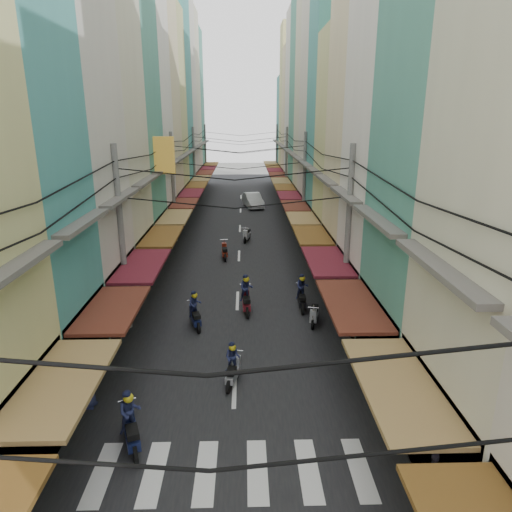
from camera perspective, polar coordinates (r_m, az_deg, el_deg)
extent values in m
plane|color=slate|center=(18.60, -2.58, -12.77)|extent=(160.00, 160.00, 0.00)
cube|color=black|center=(37.30, -2.05, 2.72)|extent=(10.00, 80.00, 0.02)
cube|color=gray|center=(37.92, -11.92, 2.63)|extent=(3.00, 80.00, 0.06)
cube|color=gray|center=(37.79, 7.87, 2.79)|extent=(3.00, 80.00, 0.06)
cube|color=silver|center=(14.25, -18.70, -24.36)|extent=(0.55, 2.40, 0.01)
cube|color=silver|center=(13.93, -12.63, -24.90)|extent=(0.55, 2.40, 0.01)
cube|color=silver|center=(13.75, -6.29, -25.21)|extent=(0.55, 2.40, 0.01)
cube|color=silver|center=(13.71, 0.17, -25.24)|extent=(0.55, 2.40, 0.01)
cube|color=silver|center=(13.81, 6.59, -25.00)|extent=(0.55, 2.40, 0.01)
cube|color=silver|center=(14.05, 12.81, -24.49)|extent=(0.55, 2.40, 0.01)
cube|color=black|center=(13.86, -28.48, -18.81)|extent=(1.20, 4.52, 3.20)
cube|color=olive|center=(12.52, -23.09, -14.42)|extent=(1.80, 4.33, 0.12)
cube|color=#595651|center=(11.60, -27.79, -1.26)|extent=(0.50, 4.23, 0.15)
cube|color=black|center=(17.35, -21.92, -10.44)|extent=(1.20, 4.13, 3.20)
cube|color=#5D271A|center=(16.30, -17.49, -6.32)|extent=(1.80, 3.96, 0.12)
cube|color=#595651|center=(15.61, -20.77, 3.92)|extent=(0.50, 3.87, 0.15)
cube|color=beige|center=(20.89, -26.70, 18.70)|extent=(6.00, 5.14, 20.93)
cube|color=black|center=(21.42, -17.70, -4.71)|extent=(1.20, 4.94, 3.20)
cube|color=maroon|center=(20.59, -14.04, -1.14)|extent=(1.80, 4.73, 0.12)
cube|color=#595651|center=(20.04, -16.48, 7.03)|extent=(0.50, 4.63, 0.15)
cube|color=beige|center=(25.56, -21.40, 14.75)|extent=(6.00, 4.95, 17.43)
cube|color=black|center=(26.02, -14.74, -0.61)|extent=(1.20, 4.75, 3.20)
cube|color=brown|center=(25.34, -11.67, 2.43)|extent=(1.80, 4.56, 0.12)
cube|color=#595651|center=(24.89, -13.58, 9.10)|extent=(0.50, 4.46, 0.15)
cube|color=teal|center=(30.32, -18.13, 14.20)|extent=(6.00, 4.99, 16.32)
cube|color=black|center=(30.69, -12.71, 2.21)|extent=(1.20, 4.80, 3.20)
cube|color=olive|center=(30.11, -10.07, 4.83)|extent=(1.80, 4.60, 0.12)
cube|color=#595651|center=(29.74, -11.64, 10.46)|extent=(0.50, 4.50, 0.15)
cube|color=silver|center=(35.02, -16.36, 20.01)|extent=(6.00, 4.65, 22.87)
cube|color=black|center=(35.30, -11.26, 4.23)|extent=(1.20, 4.46, 3.20)
cube|color=#5D271A|center=(34.79, -8.94, 6.52)|extent=(1.80, 4.27, 0.12)
cube|color=#595651|center=(34.47, -10.27, 11.40)|extent=(0.50, 4.18, 0.15)
cube|color=beige|center=(39.61, -14.44, 18.08)|extent=(6.00, 4.89, 20.58)
cube|color=black|center=(39.90, -10.15, 5.76)|extent=(1.20, 4.70, 3.20)
cube|color=maroon|center=(39.46, -8.08, 7.79)|extent=(1.80, 4.50, 0.12)
cube|color=#595651|center=(39.17, -9.23, 12.10)|extent=(0.50, 4.40, 0.15)
cube|color=#C9C57E|center=(44.21, -12.98, 16.62)|extent=(6.00, 4.52, 18.44)
cube|color=black|center=(44.48, -9.27, 6.95)|extent=(1.20, 4.34, 3.20)
cube|color=brown|center=(44.08, -7.41, 8.79)|extent=(1.80, 4.16, 0.12)
cube|color=#595651|center=(43.83, -8.42, 12.65)|extent=(0.50, 4.07, 0.15)
cube|color=teal|center=(49.00, -11.94, 17.97)|extent=(6.00, 5.20, 20.63)
cube|color=black|center=(49.23, -8.54, 7.95)|extent=(1.20, 4.99, 3.20)
cube|color=olive|center=(48.87, -6.84, 9.61)|extent=(1.80, 4.78, 0.12)
cube|color=#595651|center=(48.64, -7.75, 13.10)|extent=(0.50, 4.68, 0.15)
cube|color=beige|center=(54.05, -11.06, 19.54)|extent=(6.00, 4.94, 23.70)
cube|color=black|center=(54.21, -7.91, 8.81)|extent=(1.20, 4.74, 3.20)
cube|color=#5D271A|center=(53.88, -6.36, 10.31)|extent=(1.80, 4.55, 0.12)
cube|color=#595651|center=(53.68, -7.18, 13.48)|extent=(0.50, 4.45, 0.15)
cube|color=beige|center=(58.89, -10.18, 18.10)|extent=(6.00, 4.96, 21.12)
cube|color=black|center=(59.08, -7.39, 9.50)|extent=(1.20, 4.76, 3.20)
cube|color=maroon|center=(58.78, -5.96, 10.89)|extent=(1.80, 4.56, 0.12)
cube|color=#595651|center=(58.59, -6.71, 13.79)|extent=(0.50, 4.46, 0.15)
cube|color=teal|center=(63.84, -9.48, 17.49)|extent=(6.00, 5.04, 19.90)
cube|color=black|center=(64.02, -6.95, 10.09)|extent=(1.20, 4.84, 3.20)
cube|color=brown|center=(63.74, -5.62, 11.37)|extent=(1.80, 4.64, 0.12)
cube|color=#595651|center=(63.57, -6.31, 14.05)|extent=(0.50, 4.54, 0.15)
cube|color=#553F13|center=(28.63, -11.39, 12.24)|extent=(1.20, 0.40, 2.20)
cube|color=black|center=(13.32, 23.23, -19.59)|extent=(1.20, 4.78, 3.20)
cube|color=olive|center=(12.02, 17.29, -15.14)|extent=(1.80, 4.58, 0.12)
cube|color=#595651|center=(11.01, 21.86, -1.39)|extent=(0.50, 4.48, 0.15)
cube|color=teal|center=(16.53, 26.27, 9.40)|extent=(6.00, 5.03, 15.08)
cube|color=black|center=(17.27, 16.46, -9.99)|extent=(1.20, 4.83, 3.20)
cube|color=#5D271A|center=(16.29, 11.82, -5.88)|extent=(1.80, 4.63, 0.12)
cube|color=#595651|center=(15.56, 14.83, 4.43)|extent=(0.50, 4.53, 0.15)
cube|color=silver|center=(20.98, 21.13, 20.32)|extent=(6.00, 4.79, 21.66)
cube|color=black|center=(21.58, 12.60, -4.13)|extent=(1.20, 4.60, 3.20)
cube|color=maroon|center=(20.81, 8.83, -0.63)|extent=(1.80, 4.41, 0.12)
cube|color=#595651|center=(20.24, 11.05, 7.51)|extent=(0.50, 4.31, 0.15)
cube|color=beige|center=(25.34, 16.91, 18.91)|extent=(6.00, 4.52, 20.74)
cube|color=black|center=(25.86, 10.19, -0.41)|extent=(1.20, 4.34, 3.20)
cube|color=brown|center=(25.22, 7.01, 2.59)|extent=(1.80, 4.16, 0.12)
cube|color=#595651|center=(24.76, 8.77, 9.33)|extent=(0.50, 4.07, 0.15)
cube|color=#C9C57E|center=(29.55, 13.75, 12.36)|extent=(6.00, 4.12, 14.13)
cube|color=black|center=(29.94, 8.58, 2.07)|extent=(1.20, 3.96, 3.20)
cube|color=olive|center=(29.39, 5.81, 4.70)|extent=(1.80, 3.79, 0.12)
cube|color=#595651|center=(28.99, 7.29, 10.50)|extent=(0.50, 3.71, 0.15)
cube|color=teal|center=(33.61, 12.07, 16.02)|extent=(6.00, 4.40, 17.68)
cube|color=black|center=(34.02, 7.37, 3.94)|extent=(1.20, 4.23, 3.20)
cube|color=#5D271A|center=(33.54, 4.91, 6.27)|extent=(1.80, 4.05, 0.12)
cube|color=#595651|center=(33.19, 6.18, 11.36)|extent=(0.50, 3.96, 0.15)
cube|color=beige|center=(38.08, 10.68, 19.88)|extent=(6.00, 4.64, 22.59)
cube|color=black|center=(38.39, 6.37, 5.48)|extent=(1.20, 4.45, 3.20)
cube|color=maroon|center=(37.96, 4.17, 7.55)|extent=(1.80, 4.26, 0.12)
cube|color=#595651|center=(37.65, 5.28, 12.05)|extent=(0.50, 4.17, 0.15)
cube|color=beige|center=(42.29, 9.38, 18.73)|extent=(6.00, 4.00, 21.25)
cube|color=black|center=(42.60, 5.60, 6.65)|extent=(1.20, 3.84, 3.20)
cube|color=brown|center=(42.21, 3.61, 8.53)|extent=(1.80, 3.68, 0.12)
cube|color=#595651|center=(41.93, 4.59, 12.58)|extent=(0.50, 3.60, 0.15)
cube|color=teal|center=(46.74, 8.35, 19.25)|extent=(6.00, 5.01, 22.33)
cube|color=black|center=(47.00, 4.94, 7.65)|extent=(1.20, 4.81, 3.20)
cube|color=olive|center=(46.65, 3.13, 9.35)|extent=(1.80, 4.61, 0.12)
cube|color=#595651|center=(46.40, 4.01, 13.02)|extent=(0.50, 4.51, 0.15)
cube|color=silver|center=(51.65, 7.33, 17.62)|extent=(6.00, 5.00, 19.71)
cube|color=black|center=(51.92, 4.34, 8.56)|extent=(1.20, 4.80, 3.20)
cube|color=#5D271A|center=(51.60, 2.69, 10.10)|extent=(1.80, 4.60, 0.12)
cube|color=#595651|center=(51.38, 3.48, 13.42)|extent=(0.50, 4.50, 0.15)
cube|color=beige|center=(56.27, 6.55, 16.14)|extent=(6.00, 4.32, 16.86)
cube|color=black|center=(56.51, 3.87, 9.26)|extent=(1.20, 4.15, 3.20)
cube|color=maroon|center=(56.22, 2.35, 10.68)|extent=(1.80, 3.97, 0.12)
cube|color=#595651|center=(56.01, 3.07, 13.73)|extent=(0.50, 3.89, 0.15)
cube|color=#C9C57E|center=(60.55, 6.02, 17.68)|extent=(6.00, 4.33, 19.96)
cube|color=black|center=(60.78, 3.50, 9.82)|extent=(1.20, 4.16, 3.20)
cube|color=brown|center=(60.51, 2.08, 11.14)|extent=(1.80, 3.99, 0.12)
cube|color=#595651|center=(60.32, 2.75, 13.97)|extent=(0.50, 3.90, 0.15)
cube|color=teal|center=(65.15, 5.42, 15.18)|extent=(6.00, 4.88, 14.34)
cube|color=black|center=(65.33, 3.15, 10.33)|extent=(1.20, 4.68, 3.20)
cube|color=olive|center=(65.08, 1.83, 11.56)|extent=(1.80, 4.49, 0.12)
cube|color=#595651|center=(64.90, 2.45, 14.19)|extent=(0.50, 4.39, 0.15)
cylinder|color=gray|center=(20.51, -16.41, 1.82)|extent=(0.26, 0.26, 8.20)
cylinder|color=gray|center=(20.32, 11.37, 2.04)|extent=(0.26, 0.26, 8.20)
cylinder|color=gray|center=(34.92, -10.30, 8.32)|extent=(0.26, 0.26, 8.20)
cylinder|color=gray|center=(34.81, 6.03, 8.47)|extent=(0.26, 0.26, 8.20)
cylinder|color=gray|center=(49.69, -7.73, 10.98)|extent=(0.26, 0.26, 8.20)
cylinder|color=gray|center=(49.61, 3.81, 11.08)|extent=(0.26, 0.26, 8.20)
cylinder|color=gray|center=(64.56, -6.33, 12.40)|extent=(0.26, 0.26, 8.20)
cylinder|color=gray|center=(64.50, 2.59, 12.48)|extent=(0.26, 0.26, 8.20)
imported|color=silver|center=(48.67, -0.39, 6.12)|extent=(5.56, 3.03, 1.86)
imported|color=black|center=(18.99, 16.06, -12.83)|extent=(1.80, 0.71, 1.23)
cylinder|color=black|center=(21.76, -7.40, -7.51)|extent=(0.10, 0.51, 0.51)
cylinder|color=black|center=(20.62, -7.74, -8.97)|extent=(0.10, 0.51, 0.51)
cube|color=#121A44|center=(21.12, -7.58, -7.84)|extent=(0.33, 1.12, 0.27)
cube|color=black|center=(20.78, -7.68, -7.39)|extent=(0.31, 0.54, 0.18)
cube|color=#121A44|center=(21.51, -7.46, -6.70)|extent=(0.29, 0.27, 0.54)
imported|color=#20264C|center=(21.07, -7.59, -7.53)|extent=(0.51, 0.37, 1.29)
sphere|color=gold|center=(20.68, -7.70, -5.07)|extent=(0.27, 0.27, 0.27)
cylinder|color=black|center=(23.61, 5.52, -5.39)|extent=(0.10, 0.53, 0.53)
cylinder|color=black|center=(22.40, 5.92, -6.68)|extent=(0.10, 0.53, 0.53)
cube|color=black|center=(22.94, 5.73, -5.65)|extent=(0.34, 1.17, 0.28)
cube|color=black|center=(22.59, 5.83, -5.18)|extent=(0.32, 0.56, 0.18)
cube|color=black|center=(23.37, 5.58, -4.59)|extent=(0.30, 0.28, 0.56)
imported|color=#20264C|center=(22.89, 5.74, -5.34)|extent=(0.53, 0.38, 1.34)
sphere|color=gold|center=(22.53, 5.81, -2.96)|extent=(0.28, 0.28, 0.28)
cylinder|color=black|center=(23.17, -1.22, -5.71)|extent=(0.11, 0.56, 0.56)
cylinder|color=black|center=(21.89, -1.20, -7.13)|extent=(0.11, 0.56, 0.56)
cube|color=maroon|center=(22.46, -1.22, -6.00)|extent=(0.36, 1.23, 0.30)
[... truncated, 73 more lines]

